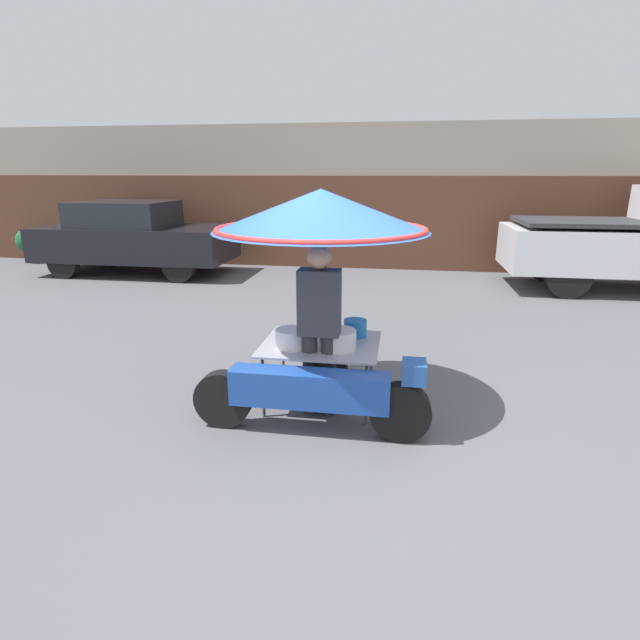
% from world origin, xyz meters
% --- Properties ---
extents(ground_plane, '(36.00, 36.00, 0.00)m').
position_xyz_m(ground_plane, '(0.00, 0.00, 0.00)').
color(ground_plane, '#56565B').
extents(shopfront_building, '(28.00, 2.06, 3.32)m').
position_xyz_m(shopfront_building, '(0.00, 9.15, 1.65)').
color(shopfront_building, gray).
rests_on(shopfront_building, ground).
extents(vendor_motorcycle_cart, '(2.12, 2.00, 2.10)m').
position_xyz_m(vendor_motorcycle_cart, '(-0.40, 0.69, 1.67)').
color(vendor_motorcycle_cart, black).
rests_on(vendor_motorcycle_cart, ground).
extents(vendor_person, '(0.38, 0.22, 1.63)m').
position_xyz_m(vendor_person, '(-0.37, 0.51, 0.91)').
color(vendor_person, '#2D2D33').
rests_on(vendor_person, ground).
extents(parked_car, '(4.30, 1.83, 1.62)m').
position_xyz_m(parked_car, '(-5.63, 6.68, 0.83)').
color(parked_car, black).
rests_on(parked_car, ground).
extents(potted_plant, '(0.63, 0.63, 0.87)m').
position_xyz_m(potted_plant, '(-9.05, 7.60, 0.51)').
color(potted_plant, brown).
rests_on(potted_plant, ground).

